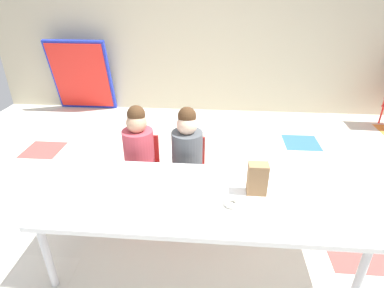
# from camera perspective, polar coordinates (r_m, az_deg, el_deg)

# --- Properties ---
(ground_plane) EXTENTS (6.18, 4.88, 0.02)m
(ground_plane) POSITION_cam_1_polar(r_m,az_deg,el_deg) (2.91, -1.73, -11.17)
(ground_plane) COLOR silver
(back_wall) EXTENTS (6.18, 0.10, 2.48)m
(back_wall) POSITION_cam_1_polar(r_m,az_deg,el_deg) (4.75, 1.58, 20.60)
(back_wall) COLOR beige
(back_wall) RESTS_ON ground_plane
(craft_table) EXTENTS (2.07, 0.79, 0.55)m
(craft_table) POSITION_cam_1_polar(r_m,az_deg,el_deg) (2.13, 1.74, -10.14)
(craft_table) COLOR white
(craft_table) RESTS_ON ground_plane
(seated_child_near_camera) EXTENTS (0.32, 0.31, 0.92)m
(seated_child_near_camera) POSITION_cam_1_polar(r_m,az_deg,el_deg) (2.71, -9.64, -0.50)
(seated_child_near_camera) COLOR red
(seated_child_near_camera) RESTS_ON ground_plane
(seated_child_middle_seat) EXTENTS (0.32, 0.31, 0.92)m
(seated_child_middle_seat) POSITION_cam_1_polar(r_m,az_deg,el_deg) (2.64, -0.87, -0.85)
(seated_child_middle_seat) COLOR red
(seated_child_middle_seat) RESTS_ON ground_plane
(folded_activity_table) EXTENTS (0.90, 0.29, 1.09)m
(folded_activity_table) POSITION_cam_1_polar(r_m,az_deg,el_deg) (5.11, -19.47, 11.55)
(folded_activity_table) COLOR #1E33BF
(folded_activity_table) RESTS_ON ground_plane
(paper_bag_brown) EXTENTS (0.13, 0.09, 0.22)m
(paper_bag_brown) POSITION_cam_1_polar(r_m,az_deg,el_deg) (2.11, 11.80, -6.19)
(paper_bag_brown) COLOR #9E754C
(paper_bag_brown) RESTS_ON craft_table
(paper_plate_near_edge) EXTENTS (0.18, 0.18, 0.01)m
(paper_plate_near_edge) POSITION_cam_1_polar(r_m,az_deg,el_deg) (2.03, 7.21, -10.95)
(paper_plate_near_edge) COLOR white
(paper_plate_near_edge) RESTS_ON craft_table
(paper_plate_center_table) EXTENTS (0.18, 0.18, 0.01)m
(paper_plate_center_table) POSITION_cam_1_polar(r_m,az_deg,el_deg) (2.20, 0.76, -7.39)
(paper_plate_center_table) COLOR white
(paper_plate_center_table) RESTS_ON craft_table
(donut_powdered_on_plate) EXTENTS (0.11, 0.11, 0.03)m
(donut_powdered_on_plate) POSITION_cam_1_polar(r_m,az_deg,el_deg) (2.02, 7.25, -10.53)
(donut_powdered_on_plate) COLOR white
(donut_powdered_on_plate) RESTS_ON craft_table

